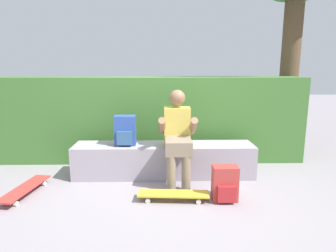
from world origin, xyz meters
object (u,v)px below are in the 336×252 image
at_px(skateboard_beside_bench, 25,189).
at_px(backpack_on_bench, 125,131).
at_px(skateboard_near_person, 173,194).
at_px(backpack_on_ground, 225,184).
at_px(person_skater, 178,134).
at_px(bench_main, 164,160).

bearing_deg(skateboard_beside_bench, backpack_on_bench, 27.50).
height_order(skateboard_near_person, skateboard_beside_bench, same).
bearing_deg(skateboard_near_person, backpack_on_ground, -0.40).
height_order(person_skater, skateboard_near_person, person_skater).
xyz_separation_m(bench_main, skateboard_near_person, (0.10, -0.78, -0.15)).
distance_m(person_skater, backpack_on_bench, 0.72).
height_order(bench_main, person_skater, person_skater).
xyz_separation_m(person_skater, backpack_on_bench, (-0.69, 0.21, -0.01)).
height_order(person_skater, backpack_on_bench, person_skater).
relative_size(person_skater, backpack_on_ground, 2.98).
height_order(bench_main, backpack_on_bench, backpack_on_bench).
distance_m(bench_main, skateboard_near_person, 0.80).
bearing_deg(person_skater, skateboard_near_person, -97.39).
distance_m(skateboard_near_person, backpack_on_bench, 1.14).
relative_size(bench_main, skateboard_near_person, 3.02).
bearing_deg(person_skater, backpack_on_ground, -48.63).
xyz_separation_m(skateboard_near_person, backpack_on_ground, (0.58, -0.00, 0.12)).
distance_m(skateboard_beside_bench, backpack_on_bench, 1.39).
bearing_deg(backpack_on_ground, skateboard_near_person, 179.60).
xyz_separation_m(bench_main, backpack_on_ground, (0.68, -0.79, -0.03)).
distance_m(bench_main, backpack_on_bench, 0.67).
xyz_separation_m(skateboard_near_person, skateboard_beside_bench, (-1.75, 0.19, 0.00)).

